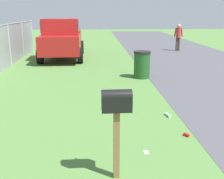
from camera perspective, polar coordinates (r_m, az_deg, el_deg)
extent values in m
cube|color=brown|center=(4.25, 0.91, -11.22)|extent=(0.09, 0.09, 1.08)
cube|color=black|center=(4.00, 0.95, -2.91)|extent=(0.21, 0.44, 0.22)
cylinder|color=black|center=(3.96, 0.96, -1.40)|extent=(0.21, 0.44, 0.20)
cube|color=red|center=(4.08, 0.84, -1.54)|extent=(0.02, 0.04, 0.18)
cube|color=maroon|center=(15.41, -10.04, 9.58)|extent=(5.07, 2.05, 0.90)
cube|color=maroon|center=(14.75, -10.39, 12.53)|extent=(1.75, 1.81, 0.76)
cube|color=black|center=(14.75, -10.39, 12.53)|extent=(1.70, 1.85, 0.53)
cube|color=maroon|center=(16.42, -6.67, 11.86)|extent=(2.61, 0.15, 0.12)
cube|color=maroon|center=(16.56, -12.90, 11.61)|extent=(2.61, 0.15, 0.12)
cylinder|color=black|center=(13.78, -6.50, 6.91)|extent=(0.77, 0.28, 0.76)
cylinder|color=black|center=(13.96, -14.44, 6.64)|extent=(0.77, 0.28, 0.76)
cylinder|color=black|center=(17.06, -6.25, 8.60)|extent=(0.77, 0.28, 0.76)
cylinder|color=black|center=(17.21, -12.71, 8.37)|extent=(0.77, 0.28, 0.76)
cylinder|color=#1E4C1E|center=(10.68, 6.10, 4.85)|extent=(0.60, 0.60, 0.94)
cylinder|color=black|center=(10.59, 6.18, 7.54)|extent=(0.63, 0.63, 0.08)
cylinder|color=#4C4238|center=(18.55, 13.03, 8.97)|extent=(0.14, 0.14, 0.83)
cylinder|color=#4C4238|center=(18.55, 13.47, 8.94)|extent=(0.14, 0.14, 0.83)
cylinder|color=#B23333|center=(18.48, 13.39, 11.19)|extent=(0.30, 0.30, 0.62)
sphere|color=tan|center=(18.45, 13.48, 12.49)|extent=(0.22, 0.22, 0.22)
cylinder|color=#B23333|center=(18.48, 12.77, 11.32)|extent=(0.09, 0.17, 0.57)
cylinder|color=#B23333|center=(18.48, 14.03, 11.24)|extent=(0.09, 0.17, 0.57)
cylinder|color=#9EA3A8|center=(13.85, -20.14, 8.52)|extent=(0.07, 0.07, 1.91)
cylinder|color=#9EA3A8|center=(16.19, -17.74, 9.63)|extent=(0.07, 0.07, 1.91)
cylinder|color=#9EA3A8|center=(18.55, -15.94, 10.46)|extent=(0.07, 0.07, 1.91)
cylinder|color=red|center=(5.97, 14.93, -8.87)|extent=(0.14, 0.12, 0.07)
cylinder|color=#B2D8BF|center=(6.94, 11.28, -5.08)|extent=(0.23, 0.12, 0.07)
cylinder|color=white|center=(8.56, -0.89, -0.74)|extent=(0.12, 0.13, 0.08)
cube|color=silver|center=(5.22, 6.95, -12.53)|extent=(0.12, 0.09, 0.01)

